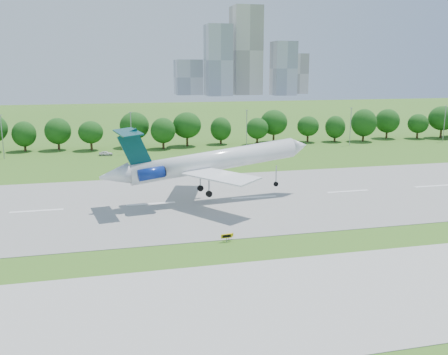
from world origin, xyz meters
TOP-DOWN VIEW (x-y plane):
  - ground at (0.00, 0.00)m, footprint 600.00×600.00m
  - runway at (0.00, 25.00)m, footprint 400.00×45.00m
  - taxiway at (0.00, -18.00)m, footprint 400.00×23.00m
  - tree_line at (0.00, 92.00)m, footprint 288.40×8.40m
  - light_poles at (-2.50, 82.00)m, footprint 175.90×0.25m
  - skyline at (100.16, 390.61)m, footprint 127.00×52.00m
  - airliner at (-9.77, 24.70)m, footprint 41.59×29.88m
  - taxi_sign_left at (-10.80, 2.44)m, footprint 1.43×0.48m
  - taxi_sign_centre at (-11.30, 1.80)m, footprint 1.70×0.34m
  - service_vehicle_a at (-19.37, 83.79)m, footprint 3.68×1.32m
  - service_vehicle_b at (-27.50, 80.66)m, footprint 4.04×2.11m

SIDE VIEW (x-z plane):
  - ground at x=0.00m, z-range 0.00..0.00m
  - runway at x=0.00m, z-range 0.00..0.08m
  - taxiway at x=0.00m, z-range 0.00..0.08m
  - service_vehicle_a at x=-19.37m, z-range 0.00..1.21m
  - service_vehicle_b at x=-27.50m, z-range 0.00..1.31m
  - taxi_sign_left at x=-10.80m, z-range 0.24..1.24m
  - taxi_sign_centre at x=-11.30m, z-range 0.28..1.47m
  - tree_line at x=0.00m, z-range 0.99..11.39m
  - light_poles at x=-2.50m, z-range 0.24..12.43m
  - airliner at x=-9.77m, z-range 1.11..14.17m
  - skyline at x=100.16m, z-range -9.54..70.46m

